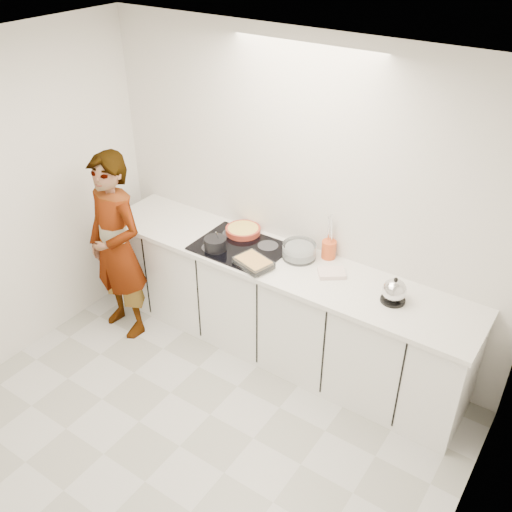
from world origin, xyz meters
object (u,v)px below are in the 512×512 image
Objects in this scene: tart_dish at (243,230)px; hob at (240,247)px; baking_dish at (254,262)px; saucepan at (215,244)px; cook at (116,248)px; utensil_crock at (329,249)px; kettle at (394,291)px; mixing_bowl at (299,251)px.

hob is at bearing -60.97° from tart_dish.
saucepan is at bearing 176.18° from baking_dish.
cook is (-1.18, -0.32, -0.11)m from baking_dish.
utensil_crock is at bearing 28.08° from saucepan.
utensil_crock is at bearing 158.44° from kettle.
tart_dish is (-0.11, 0.20, 0.03)m from hob.
hob is 3.53× the size of kettle.
kettle is at bearing 10.39° from baking_dish.
kettle reaches higher than mixing_bowl.
tart_dish is 2.44× the size of utensil_crock.
hob is at bearing 45.96° from saucepan.
saucepan reaches higher than tart_dish.
tart_dish is 1.57× the size of saucepan.
cook is (-1.40, -0.64, -0.13)m from mixing_bowl.
cook reaches higher than mixing_bowl.
hob is 0.72m from utensil_crock.
mixing_bowl is (0.61, 0.29, -0.01)m from saucepan.
cook is at bearing -156.28° from saucepan.
baking_dish is at bearing -124.95° from mixing_bowl.
kettle reaches higher than baking_dish.
utensil_crock is at bearing 36.06° from mixing_bowl.
mixing_bowl is (0.22, 0.32, 0.01)m from baking_dish.
mixing_bowl is at bearing 55.05° from baking_dish.
kettle is at bearing 19.56° from cook.
cook reaches higher than tart_dish.
kettle is (1.31, 0.02, 0.08)m from hob.
tart_dish is 0.77m from utensil_crock.
baking_dish reaches higher than hob.
hob is 4.96× the size of utensil_crock.
mixing_bowl reaches higher than hob.
hob is 1.05m from cook.
hob is 2.10× the size of mixing_bowl.
utensil_crock is at bearing 47.90° from baking_dish.
baking_dish is at bearing -45.62° from tart_dish.
kettle is 0.12× the size of cook.
tart_dish is 1.08× the size of baking_dish.
utensil_crock is (0.66, 0.28, 0.07)m from hob.
kettle is 1.40× the size of utensil_crock.
mixing_bowl is at bearing -5.06° from tart_dish.
baking_dish is (0.25, -0.17, 0.04)m from hob.
tart_dish is 0.58m from mixing_bowl.
baking_dish is 0.96× the size of mixing_bowl.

